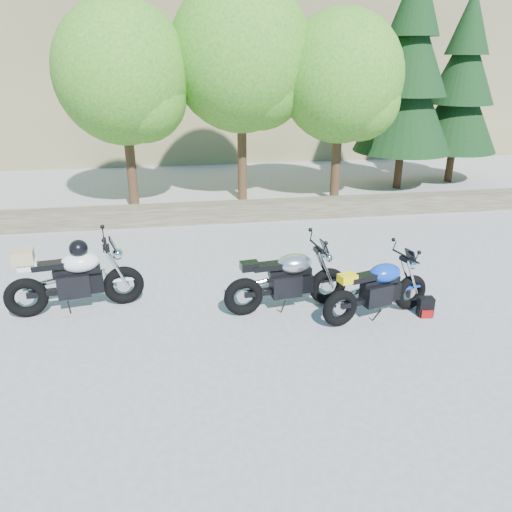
# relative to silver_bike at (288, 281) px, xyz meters

# --- Properties ---
(ground) EXTENTS (90.00, 90.00, 0.00)m
(ground) POSITION_rel_silver_bike_xyz_m (-0.65, -0.24, -0.56)
(ground) COLOR gray
(ground) RESTS_ON ground
(stone_wall) EXTENTS (22.00, 0.55, 0.50)m
(stone_wall) POSITION_rel_silver_bike_xyz_m (-0.65, 5.26, -0.31)
(stone_wall) COLOR #433C2D
(stone_wall) RESTS_ON ground
(tree_decid_left) EXTENTS (3.67, 3.67, 5.62)m
(tree_decid_left) POSITION_rel_silver_bike_xyz_m (-3.04, 6.89, 3.08)
(tree_decid_left) COLOR #382314
(tree_decid_left) RESTS_ON ground
(tree_decid_mid) EXTENTS (4.08, 4.08, 6.24)m
(tree_decid_mid) POSITION_rel_silver_bike_xyz_m (0.26, 7.29, 3.48)
(tree_decid_mid) COLOR #382314
(tree_decid_mid) RESTS_ON ground
(tree_decid_right) EXTENTS (3.54, 3.54, 5.41)m
(tree_decid_right) POSITION_rel_silver_bike_xyz_m (3.06, 6.69, 2.94)
(tree_decid_right) COLOR #382314
(tree_decid_right) RESTS_ON ground
(conifer_near) EXTENTS (3.17, 3.17, 7.06)m
(conifer_near) POSITION_rel_silver_bike_xyz_m (5.55, 7.96, 3.12)
(conifer_near) COLOR #382314
(conifer_near) RESTS_ON ground
(conifer_far) EXTENTS (2.82, 2.82, 6.27)m
(conifer_far) POSITION_rel_silver_bike_xyz_m (7.75, 8.56, 2.71)
(conifer_far) COLOR #382314
(conifer_far) RESTS_ON ground
(silver_bike) EXTENTS (2.29, 0.72, 1.15)m
(silver_bike) POSITION_rel_silver_bike_xyz_m (0.00, 0.00, 0.00)
(silver_bike) COLOR black
(silver_bike) RESTS_ON ground
(white_bike) EXTENTS (2.37, 0.76, 1.31)m
(white_bike) POSITION_rel_silver_bike_xyz_m (-3.72, 0.55, 0.09)
(white_bike) COLOR black
(white_bike) RESTS_ON ground
(blue_bike) EXTENTS (2.10, 0.83, 1.07)m
(blue_bike) POSITION_rel_silver_bike_xyz_m (1.47, -0.52, -0.04)
(blue_bike) COLOR black
(blue_bike) RESTS_ON ground
(backpack) EXTENTS (0.27, 0.24, 0.35)m
(backpack) POSITION_rel_silver_bike_xyz_m (2.34, -0.62, -0.39)
(backpack) COLOR black
(backpack) RESTS_ON ground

